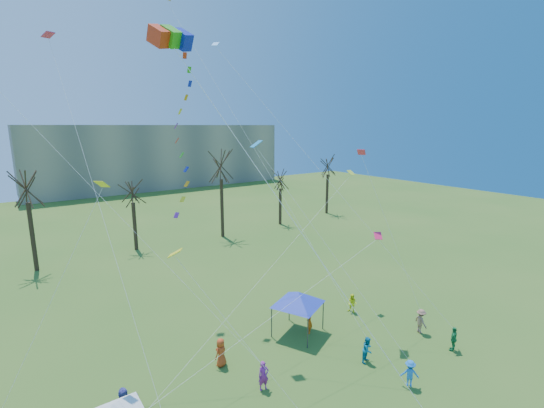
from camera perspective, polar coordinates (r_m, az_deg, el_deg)
distant_building at (r=98.05m, az=-16.53°, el=6.95°), size 60.00×14.00×15.00m
bare_tree_row at (r=48.13m, az=-16.74°, el=2.48°), size 69.98×8.24×12.34m
big_box_kite at (r=17.09m, az=-12.41°, el=9.79°), size 4.31×6.24×20.34m
canopy_tent_blue at (r=28.03m, az=3.96°, el=-13.96°), size 3.92×3.92×3.24m
festival_crowd at (r=22.95m, az=-4.92°, el=-25.97°), size 27.05×13.19×1.84m
small_kites_aloft at (r=23.47m, az=-9.91°, el=7.76°), size 26.72×19.98×34.93m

